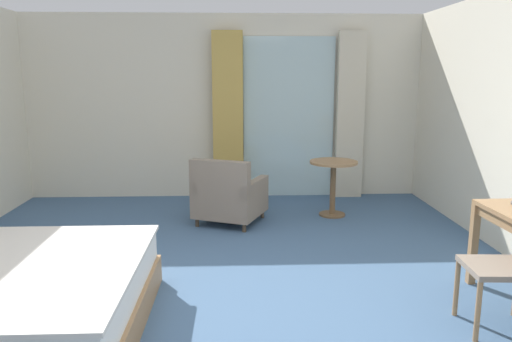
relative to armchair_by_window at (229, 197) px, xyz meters
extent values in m
cube|color=#426084|center=(-0.06, -2.21, -0.37)|extent=(6.19, 7.80, 0.10)
cube|color=silver|center=(-0.06, 1.43, 0.96)|extent=(5.79, 0.12, 2.57)
cube|color=silver|center=(0.85, 1.35, 0.81)|extent=(1.28, 0.02, 2.26)
cube|color=tan|center=(-0.01, 1.25, 0.84)|extent=(0.42, 0.10, 2.33)
cube|color=beige|center=(1.71, 1.25, 0.84)|extent=(0.38, 0.10, 2.33)
cube|color=silver|center=(-1.26, -2.52, 0.16)|extent=(1.38, 1.78, 0.03)
cube|color=#9E754C|center=(2.07, -1.81, 0.02)|extent=(0.06, 0.06, 0.69)
cube|color=gray|center=(1.89, -2.56, 0.12)|extent=(0.49, 0.43, 0.04)
cylinder|color=#9E754C|center=(1.69, -2.36, -0.11)|extent=(0.04, 0.04, 0.42)
cylinder|color=#9E754C|center=(1.66, -2.72, -0.11)|extent=(0.04, 0.04, 0.42)
cube|color=gray|center=(0.02, 0.05, -0.09)|extent=(0.93, 0.94, 0.27)
cube|color=gray|center=(-0.10, -0.23, 0.26)|extent=(0.70, 0.39, 0.43)
cube|color=gray|center=(0.30, -0.07, 0.13)|extent=(0.37, 0.71, 0.16)
cube|color=gray|center=(-0.26, 0.17, 0.13)|extent=(0.37, 0.71, 0.16)
cylinder|color=#4C3D2D|center=(0.41, 0.22, -0.27)|extent=(0.04, 0.04, 0.10)
cylinder|color=#4C3D2D|center=(-0.13, 0.44, -0.27)|extent=(0.04, 0.04, 0.10)
cylinder|color=#4C3D2D|center=(0.18, -0.34, -0.27)|extent=(0.04, 0.04, 0.10)
cylinder|color=#4C3D2D|center=(-0.37, -0.11, -0.27)|extent=(0.04, 0.04, 0.10)
cylinder|color=#9E754C|center=(1.29, 0.28, 0.36)|extent=(0.59, 0.59, 0.03)
cylinder|color=brown|center=(1.29, 0.28, 0.01)|extent=(0.07, 0.07, 0.66)
cylinder|color=brown|center=(1.29, 0.28, -0.31)|extent=(0.32, 0.32, 0.02)
camera|label=1|loc=(0.08, -5.66, 1.42)|focal=34.61mm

